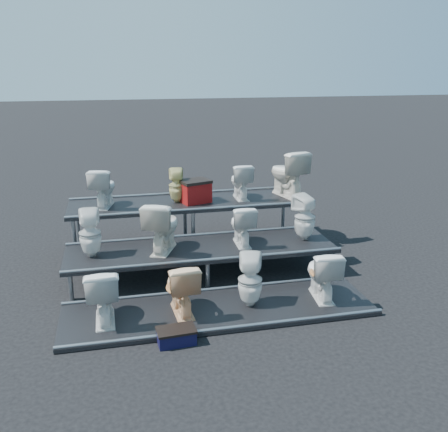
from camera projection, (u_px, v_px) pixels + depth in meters
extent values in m
plane|color=black|center=(202.00, 274.00, 8.00)|extent=(80.00, 80.00, 0.00)
cube|color=black|center=(219.00, 310.00, 6.78)|extent=(4.20, 1.20, 0.06)
cube|color=black|center=(202.00, 261.00, 7.93)|extent=(4.20, 1.20, 0.46)
cube|color=black|center=(189.00, 224.00, 9.09)|extent=(4.20, 1.20, 0.86)
imported|color=silver|center=(103.00, 294.00, 6.34)|extent=(0.43, 0.74, 0.75)
imported|color=#EDBA89|center=(181.00, 287.00, 6.56)|extent=(0.45, 0.73, 0.72)
imported|color=silver|center=(250.00, 280.00, 6.75)|extent=(0.41, 0.42, 0.74)
imported|color=silver|center=(322.00, 273.00, 6.98)|extent=(0.49, 0.76, 0.73)
imported|color=silver|center=(90.00, 233.00, 7.40)|extent=(0.33, 0.34, 0.72)
imported|color=silver|center=(162.00, 226.00, 7.62)|extent=(0.72, 0.89, 0.80)
imported|color=silver|center=(242.00, 225.00, 7.91)|extent=(0.39, 0.66, 0.65)
imported|color=silver|center=(305.00, 217.00, 8.12)|extent=(0.44, 0.44, 0.75)
imported|color=silver|center=(103.00, 187.00, 8.55)|extent=(0.53, 0.74, 0.68)
imported|color=#D0C87E|center=(177.00, 186.00, 8.83)|extent=(0.30, 0.30, 0.60)
imported|color=silver|center=(240.00, 181.00, 9.07)|extent=(0.38, 0.65, 0.65)
imported|color=silver|center=(287.00, 173.00, 9.23)|extent=(0.67, 0.93, 0.86)
cube|color=maroon|center=(195.00, 192.00, 8.87)|extent=(0.59, 0.52, 0.35)
cube|color=black|center=(176.00, 337.00, 6.01)|extent=(0.47, 0.30, 0.16)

